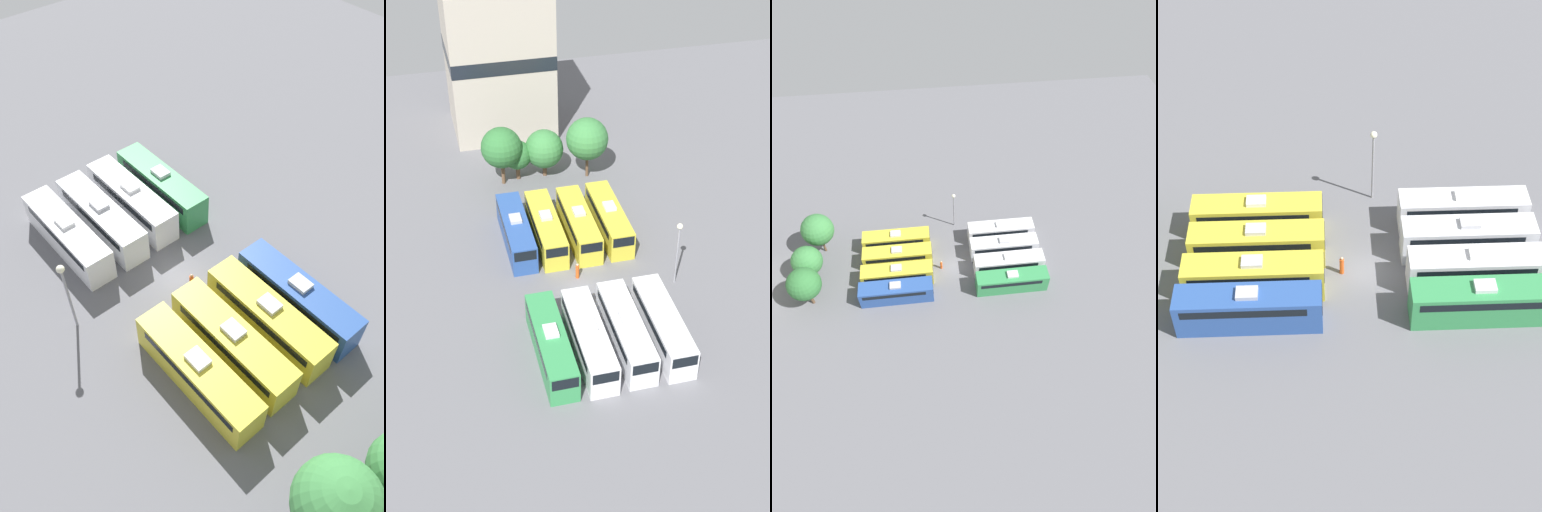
% 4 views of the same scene
% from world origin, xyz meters
% --- Properties ---
extents(ground_plane, '(113.79, 113.79, 0.00)m').
position_xyz_m(ground_plane, '(0.00, 0.00, 0.00)').
color(ground_plane, slate).
extents(bus_0, '(2.61, 10.91, 3.54)m').
position_xyz_m(bus_0, '(-5.08, -8.62, 1.75)').
color(bus_0, '#338C4C').
rests_on(bus_0, ground_plane).
extents(bus_1, '(2.61, 10.91, 3.54)m').
position_xyz_m(bus_1, '(-1.70, -8.78, 1.75)').
color(bus_1, silver).
rests_on(bus_1, ground_plane).
extents(bus_2, '(2.61, 10.91, 3.54)m').
position_xyz_m(bus_2, '(1.78, -8.59, 1.75)').
color(bus_2, silver).
rests_on(bus_2, ground_plane).
extents(bus_3, '(2.61, 10.91, 3.54)m').
position_xyz_m(bus_3, '(5.23, -8.67, 1.75)').
color(bus_3, silver).
rests_on(bus_3, ground_plane).
extents(bus_4, '(2.61, 10.91, 3.54)m').
position_xyz_m(bus_4, '(-5.07, 8.83, 1.75)').
color(bus_4, '#284C93').
rests_on(bus_4, ground_plane).
extents(bus_5, '(2.61, 10.91, 3.54)m').
position_xyz_m(bus_5, '(-1.87, 8.64, 1.75)').
color(bus_5, gold).
rests_on(bus_5, ground_plane).
extents(bus_6, '(2.61, 10.91, 3.54)m').
position_xyz_m(bus_6, '(1.71, 8.54, 1.75)').
color(bus_6, gold).
rests_on(bus_6, ground_plane).
extents(bus_7, '(2.61, 10.91, 3.54)m').
position_xyz_m(bus_7, '(5.15, 8.69, 1.75)').
color(bus_7, gold).
rests_on(bus_7, ground_plane).
extents(worker_person, '(0.36, 0.36, 1.78)m').
position_xyz_m(worker_person, '(-0.12, 1.75, 0.83)').
color(worker_person, '#CC4C19').
rests_on(worker_person, ground_plane).
extents(light_pole, '(0.60, 0.60, 7.16)m').
position_xyz_m(light_pole, '(9.17, -1.28, 4.91)').
color(light_pole, gray).
rests_on(light_pole, ground_plane).
extents(tree_0, '(4.85, 4.85, 7.28)m').
position_xyz_m(tree_0, '(-4.41, 21.46, 4.84)').
color(tree_0, brown).
rests_on(tree_0, ground_plane).
extents(tree_1, '(3.51, 3.51, 5.03)m').
position_xyz_m(tree_1, '(-2.50, 22.07, 3.25)').
color(tree_1, brown).
rests_on(tree_1, ground_plane).
extents(tree_2, '(4.67, 4.67, 5.99)m').
position_xyz_m(tree_2, '(0.82, 22.07, 3.64)').
color(tree_2, brown).
rests_on(tree_2, ground_plane).
extents(tree_3, '(5.08, 5.08, 7.64)m').
position_xyz_m(tree_3, '(5.81, 20.64, 5.09)').
color(tree_3, brown).
rests_on(tree_3, ground_plane).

